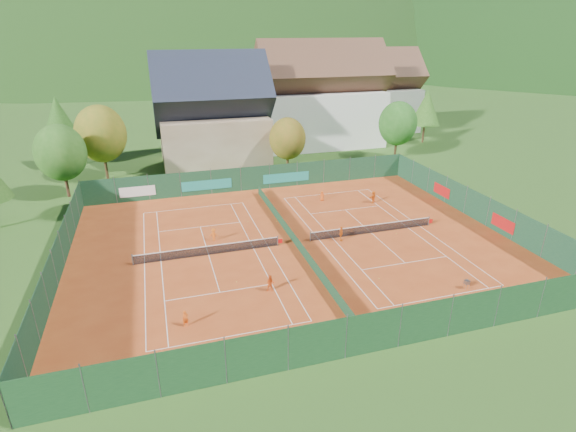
{
  "coord_description": "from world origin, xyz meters",
  "views": [
    {
      "loc": [
        -11.54,
        -36.02,
        18.65
      ],
      "look_at": [
        0.0,
        2.0,
        2.0
      ],
      "focal_mm": 28.0,
      "sensor_mm": 36.0,
      "label": 1
    }
  ],
  "objects_px": {
    "player_left_near": "(185,319)",
    "player_left_mid": "(271,283)",
    "player_right_near": "(341,234)",
    "player_right_far_a": "(322,196)",
    "hotel_block_b": "(374,96)",
    "player_left_far": "(214,235)",
    "chalet": "(212,118)",
    "player_right_far_b": "(373,197)",
    "hotel_block_a": "(320,101)",
    "ball_hopper": "(467,282)"
  },
  "relations": [
    {
      "from": "player_right_far_a",
      "to": "player_right_far_b",
      "type": "relative_size",
      "value": 0.81
    },
    {
      "from": "ball_hopper",
      "to": "player_right_far_b",
      "type": "height_order",
      "value": "player_right_far_b"
    },
    {
      "from": "player_right_near",
      "to": "chalet",
      "type": "bearing_deg",
      "value": 41.78
    },
    {
      "from": "chalet",
      "to": "player_left_far",
      "type": "xyz_separation_m",
      "value": [
        -4.1,
        -27.19,
        -5.99
      ]
    },
    {
      "from": "player_right_near",
      "to": "player_right_far_a",
      "type": "xyz_separation_m",
      "value": [
        2.12,
        10.57,
        -0.15
      ]
    },
    {
      "from": "player_left_near",
      "to": "player_right_far_a",
      "type": "bearing_deg",
      "value": 28.7
    },
    {
      "from": "player_left_near",
      "to": "player_left_mid",
      "type": "relative_size",
      "value": 0.9
    },
    {
      "from": "player_left_near",
      "to": "player_left_mid",
      "type": "bearing_deg",
      "value": 1.3
    },
    {
      "from": "player_right_far_b",
      "to": "player_left_far",
      "type": "bearing_deg",
      "value": -15.33
    },
    {
      "from": "player_left_mid",
      "to": "player_right_far_a",
      "type": "xyz_separation_m",
      "value": [
        10.78,
        17.22,
        -0.09
      ]
    },
    {
      "from": "chalet",
      "to": "hotel_block_b",
      "type": "xyz_separation_m",
      "value": [
        33.0,
        14.0,
        -0.01
      ]
    },
    {
      "from": "player_left_mid",
      "to": "player_right_near",
      "type": "bearing_deg",
      "value": 50.55
    },
    {
      "from": "ball_hopper",
      "to": "player_left_near",
      "type": "relative_size",
      "value": 0.66
    },
    {
      "from": "hotel_block_a",
      "to": "player_right_near",
      "type": "relative_size",
      "value": 14.65
    },
    {
      "from": "player_right_far_a",
      "to": "player_right_far_b",
      "type": "bearing_deg",
      "value": 156.53
    },
    {
      "from": "player_right_far_a",
      "to": "hotel_block_b",
      "type": "bearing_deg",
      "value": -124.2
    },
    {
      "from": "player_left_near",
      "to": "player_right_far_b",
      "type": "height_order",
      "value": "player_right_far_b"
    },
    {
      "from": "player_right_near",
      "to": "player_right_far_a",
      "type": "height_order",
      "value": "player_right_near"
    },
    {
      "from": "ball_hopper",
      "to": "player_left_far",
      "type": "xyz_separation_m",
      "value": [
        -17.5,
        14.18,
        0.08
      ]
    },
    {
      "from": "player_left_mid",
      "to": "player_right_far_b",
      "type": "xyz_separation_m",
      "value": [
        16.17,
        14.85,
        0.05
      ]
    },
    {
      "from": "player_right_far_a",
      "to": "player_left_far",
      "type": "bearing_deg",
      "value": 27.65
    },
    {
      "from": "player_left_near",
      "to": "player_left_far",
      "type": "relative_size",
      "value": 0.95
    },
    {
      "from": "player_left_near",
      "to": "player_right_far_a",
      "type": "relative_size",
      "value": 1.03
    },
    {
      "from": "chalet",
      "to": "player_left_near",
      "type": "height_order",
      "value": "chalet"
    },
    {
      "from": "hotel_block_b",
      "to": "ball_hopper",
      "type": "bearing_deg",
      "value": -109.5
    },
    {
      "from": "player_right_far_a",
      "to": "ball_hopper",
      "type": "bearing_deg",
      "value": 100.56
    },
    {
      "from": "chalet",
      "to": "player_right_far_b",
      "type": "distance_m",
      "value": 27.64
    },
    {
      "from": "hotel_block_a",
      "to": "player_right_far_b",
      "type": "xyz_separation_m",
      "value": [
        -4.06,
        -28.5,
        -6.66
      ]
    },
    {
      "from": "player_left_mid",
      "to": "player_right_far_a",
      "type": "relative_size",
      "value": 1.16
    },
    {
      "from": "player_right_far_a",
      "to": "player_right_far_b",
      "type": "height_order",
      "value": "player_right_far_b"
    },
    {
      "from": "chalet",
      "to": "hotel_block_b",
      "type": "height_order",
      "value": "chalet"
    },
    {
      "from": "hotel_block_b",
      "to": "ball_hopper",
      "type": "relative_size",
      "value": 21.6
    },
    {
      "from": "hotel_block_a",
      "to": "player_right_far_b",
      "type": "distance_m",
      "value": 29.54
    },
    {
      "from": "hotel_block_b",
      "to": "player_left_far",
      "type": "relative_size",
      "value": 13.58
    },
    {
      "from": "chalet",
      "to": "player_left_mid",
      "type": "xyz_separation_m",
      "value": [
        -1.23,
        -37.35,
        -5.95
      ]
    },
    {
      "from": "player_left_far",
      "to": "player_right_far_a",
      "type": "distance_m",
      "value": 15.37
    },
    {
      "from": "hotel_block_b",
      "to": "player_left_near",
      "type": "height_order",
      "value": "hotel_block_b"
    },
    {
      "from": "player_left_far",
      "to": "player_right_near",
      "type": "height_order",
      "value": "player_right_near"
    },
    {
      "from": "player_right_near",
      "to": "hotel_block_a",
      "type": "bearing_deg",
      "value": 10.67
    },
    {
      "from": "player_right_far_b",
      "to": "chalet",
      "type": "bearing_deg",
      "value": -85.6
    },
    {
      "from": "hotel_block_b",
      "to": "player_right_near",
      "type": "height_order",
      "value": "hotel_block_b"
    },
    {
      "from": "hotel_block_b",
      "to": "player_right_far_b",
      "type": "relative_size",
      "value": 11.91
    },
    {
      "from": "hotel_block_a",
      "to": "chalet",
      "type": "bearing_deg",
      "value": -162.47
    },
    {
      "from": "player_left_far",
      "to": "hotel_block_a",
      "type": "bearing_deg",
      "value": -104.08
    },
    {
      "from": "player_left_mid",
      "to": "player_left_far",
      "type": "bearing_deg",
      "value": 118.78
    },
    {
      "from": "hotel_block_a",
      "to": "player_left_near",
      "type": "xyz_separation_m",
      "value": [
        -26.84,
        -45.93,
        -6.77
      ]
    },
    {
      "from": "hotel_block_b",
      "to": "player_right_near",
      "type": "relative_size",
      "value": 11.72
    },
    {
      "from": "player_left_far",
      "to": "player_right_far_a",
      "type": "xyz_separation_m",
      "value": [
        13.65,
        7.06,
        -0.05
      ]
    },
    {
      "from": "ball_hopper",
      "to": "player_right_near",
      "type": "relative_size",
      "value": 0.54
    },
    {
      "from": "chalet",
      "to": "hotel_block_a",
      "type": "height_order",
      "value": "hotel_block_a"
    }
  ]
}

